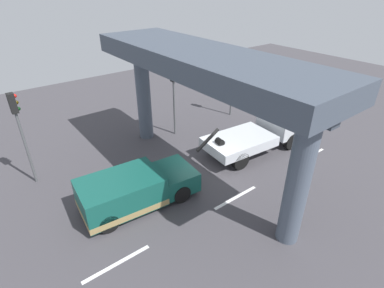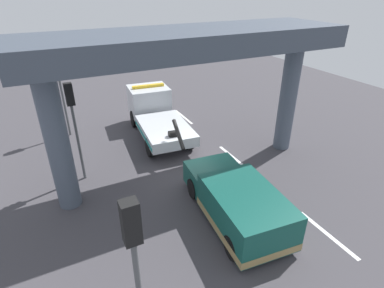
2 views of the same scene
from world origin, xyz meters
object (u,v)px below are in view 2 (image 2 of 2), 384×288
at_px(traffic_light_near, 135,255).
at_px(traffic_light_mid, 60,81).
at_px(tow_truck_white, 155,113).
at_px(traffic_light_far, 73,112).
at_px(towed_van_green, 237,203).

distance_m(traffic_light_near, traffic_light_mid, 13.50).
xyz_separation_m(tow_truck_white, traffic_light_mid, (1.84, 4.66, 1.99)).
bearing_deg(traffic_light_mid, traffic_light_far, -180.00).
bearing_deg(traffic_light_far, tow_truck_white, -55.81).
bearing_deg(traffic_light_mid, traffic_light_near, -180.00).
height_order(towed_van_green, traffic_light_near, traffic_light_near).
xyz_separation_m(tow_truck_white, traffic_light_far, (-3.16, 4.66, 2.01)).
bearing_deg(towed_van_green, traffic_light_mid, 23.72).
xyz_separation_m(traffic_light_near, traffic_light_far, (8.50, 0.00, -0.16)).
distance_m(towed_van_green, traffic_light_far, 7.51).
distance_m(tow_truck_white, traffic_light_far, 5.98).
bearing_deg(traffic_light_near, traffic_light_mid, 0.00).
relative_size(towed_van_green, traffic_light_near, 1.16).
xyz_separation_m(towed_van_green, traffic_light_mid, (10.43, 4.58, 2.41)).
bearing_deg(traffic_light_far, traffic_light_mid, 0.00).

